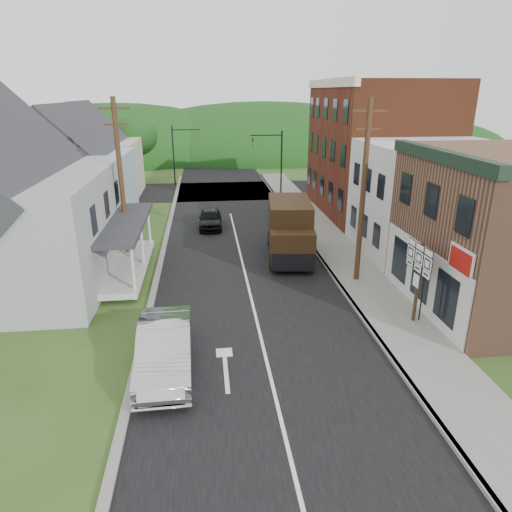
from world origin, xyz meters
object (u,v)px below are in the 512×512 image
object	(u,v)px
silver_sedan	(165,349)
delivery_van	(290,230)
dark_sedan	(210,219)
route_sign_cluster	(418,271)
warning_sign	(423,282)

from	to	relation	value
silver_sedan	delivery_van	world-z (taller)	delivery_van
dark_sedan	delivery_van	xyz separation A→B (m)	(4.49, -6.77, 0.99)
silver_sedan	route_sign_cluster	world-z (taller)	route_sign_cluster
silver_sedan	delivery_van	distance (m)	12.71
dark_sedan	delivery_van	distance (m)	8.18
dark_sedan	warning_sign	xyz separation A→B (m)	(8.41, -15.43, 1.23)
silver_sedan	warning_sign	xyz separation A→B (m)	(10.33, 2.29, 1.05)
dark_sedan	delivery_van	bearing A→B (deg)	-54.83
silver_sedan	warning_sign	bearing A→B (deg)	11.05
route_sign_cluster	delivery_van	bearing A→B (deg)	110.64
silver_sedan	delivery_van	size ratio (longest dim) A/B	0.85
silver_sedan	route_sign_cluster	xyz separation A→B (m)	(10.06, 2.28, 1.52)
silver_sedan	dark_sedan	bearing A→B (deg)	82.38
silver_sedan	dark_sedan	size ratio (longest dim) A/B	1.32
delivery_van	warning_sign	distance (m)	9.51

